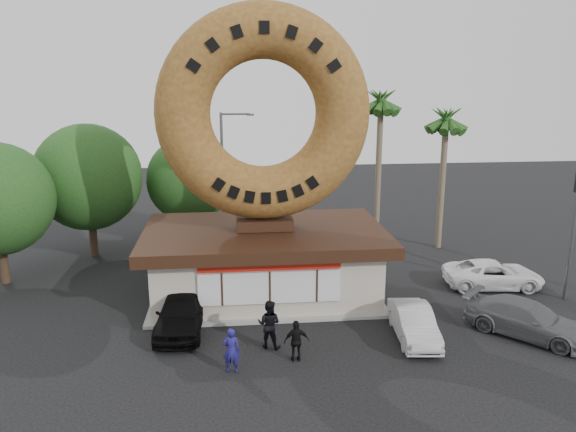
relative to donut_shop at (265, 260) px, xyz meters
The scene contains 16 objects.
ground 6.24m from the donut_shop, 90.00° to the right, with size 90.00×90.00×0.00m, color black.
donut_shop is the anchor object (origin of this frame).
giant_donut 6.80m from the donut_shop, 90.00° to the left, with size 9.54×9.54×2.43m, color olive.
tree_west 12.15m from the donut_shop, 143.55° to the left, with size 6.00×6.00×7.65m.
tree_mid 10.12m from the donut_shop, 113.92° to the left, with size 5.20×5.20×6.63m.
palm_near 12.83m from the donut_shop, 46.90° to the left, with size 2.60×2.60×9.75m.
palm_far 14.00m from the donut_shop, 30.64° to the left, with size 2.60×2.60×8.75m.
street_lamp 10.54m from the donut_shop, 100.50° to the left, with size 2.11×0.20×8.00m.
traffic_signal 14.30m from the donut_shop, ahead, with size 0.30×0.38×6.07m.
person_left 7.29m from the donut_shop, 103.27° to the right, with size 0.61×0.40×1.67m, color navy.
person_center 5.38m from the donut_shop, 92.17° to the right, with size 0.93×0.73×1.92m, color black.
person_right 6.60m from the donut_shop, 83.67° to the right, with size 0.93×0.39×1.58m, color black.
car_black 5.13m from the donut_shop, 137.17° to the right, with size 1.85×4.61×1.57m, color black.
car_silver 7.71m from the donut_shop, 42.88° to the right, with size 1.39×3.97×1.31m, color #AFAEB3.
car_grey 11.60m from the donut_shop, 27.88° to the right, with size 1.98×4.87×1.41m, color #5D6063.
car_white 11.36m from the donut_shop, ahead, with size 2.21×4.80×1.33m, color white.
Camera 1 is at (-1.56, -19.15, 10.27)m, focal length 35.00 mm.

